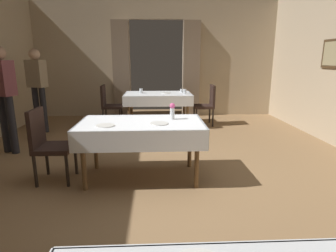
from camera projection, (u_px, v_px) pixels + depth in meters
The scene contains 16 objects.
ground at pixel (160, 178), 3.66m from camera, with size 10.08×10.08×0.00m, color olive.
wall_back at pixel (156, 59), 7.35m from camera, with size 6.40×0.27×3.00m.
dining_table_mid at pixel (141, 128), 3.52m from camera, with size 1.57×0.91×0.75m.
dining_table_far at pixel (158, 97), 6.37m from camera, with size 1.52×0.99×0.75m.
chair_mid_left at pixel (48, 142), 3.46m from camera, with size 0.44×0.44×0.93m.
chair_far_left at pixel (109, 103), 6.45m from camera, with size 0.44×0.44×0.93m.
chair_far_right at pixel (207, 103), 6.47m from camera, with size 0.44×0.44×0.93m.
flower_vase_mid at pixel (172, 111), 3.61m from camera, with size 0.07×0.07×0.21m.
plate_mid_b at pixel (105, 125), 3.28m from camera, with size 0.22×0.22×0.01m, color white.
plate_mid_c at pixel (159, 123), 3.39m from camera, with size 0.22×0.22×0.01m, color white.
glass_far_a at pixel (182, 91), 6.49m from camera, with size 0.08×0.08×0.08m, color silver.
plate_far_b at pixel (166, 93), 6.35m from camera, with size 0.20×0.20×0.01m, color white.
glass_far_c at pixel (185, 92), 6.20m from camera, with size 0.07×0.07×0.11m, color silver.
glass_far_d at pixel (141, 91), 6.37m from camera, with size 0.08×0.08×0.11m, color silver.
person_waiter_by_doorway at pixel (4, 91), 4.40m from camera, with size 0.42×0.35×1.72m.
person_diner_standing_aside at pixel (37, 84), 5.71m from camera, with size 0.41×0.33×1.72m.
Camera 1 is at (-0.05, -3.39, 1.53)m, focal length 29.70 mm.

